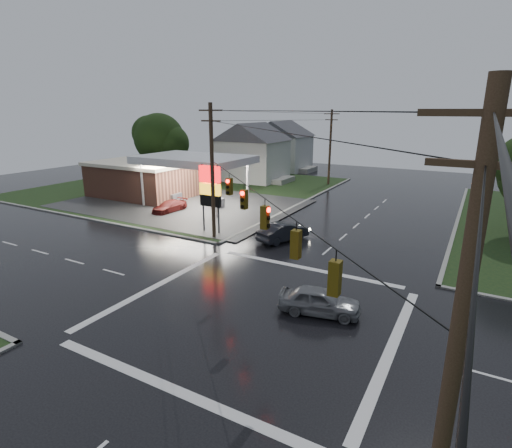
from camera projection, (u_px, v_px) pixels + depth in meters
The scene contains 14 objects.
ground at pixel (257, 312), 21.43m from camera, with size 120.00×120.00×0.00m, color black.
grass_nw at pixel (186, 187), 55.47m from camera, with size 36.00×36.00×0.08m, color black.
gas_station at pixel (154, 176), 49.35m from camera, with size 26.20×18.00×5.60m.
pylon_sign at pixel (210, 188), 34.07m from camera, with size 2.00×0.35×6.00m.
utility_pole_nw at pixel (212, 170), 32.29m from camera, with size 2.20×0.32×11.00m.
utility_pole_se at pixel (453, 374), 7.41m from camera, with size 2.20×0.32×11.00m.
utility_pole_n at pixel (330, 146), 56.21m from camera, with size 2.20×0.32×10.50m.
traffic_signals at pixel (257, 193), 19.62m from camera, with size 26.87×26.87×1.47m.
house_near at pixel (253, 151), 60.24m from camera, with size 11.05×8.48×8.60m.
house_far at pixel (282, 145), 70.76m from camera, with size 11.05×8.48×8.60m.
tree_nw_behind at pixel (160, 139), 60.82m from camera, with size 8.93×7.60×10.00m.
car_north at pixel (283, 232), 32.87m from camera, with size 1.61×4.61×1.52m, color black.
car_crossing at pixel (320, 301), 21.05m from camera, with size 1.73×4.30×1.47m, color slate.
car_pump at pixel (170, 206), 42.18m from camera, with size 1.71×4.20×1.22m, color maroon.
Camera 1 is at (9.44, -16.83, 10.45)m, focal length 28.00 mm.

